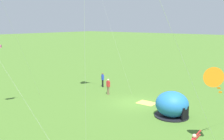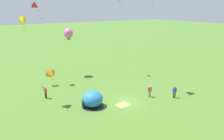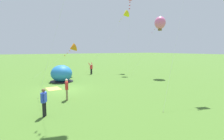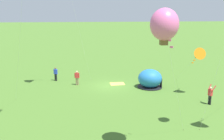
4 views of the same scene
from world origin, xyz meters
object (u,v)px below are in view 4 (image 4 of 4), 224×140
at_px(person_flying_kite, 210,94).
at_px(kite_orange, 198,54).
at_px(kite_pink, 164,25).
at_px(popup_tent, 150,79).
at_px(person_far_back, 56,73).
at_px(person_strolling, 77,77).

xyz_separation_m(person_flying_kite, kite_orange, (0.09, -3.10, 3.25)).
distance_m(kite_pink, kite_orange, 13.61).
xyz_separation_m(popup_tent, kite_orange, (-4.19, 2.84, 3.25)).
bearing_deg(kite_orange, person_flying_kite, 91.58).
height_order(person_far_back, person_strolling, same).
distance_m(person_flying_kite, person_far_back, 18.16).
xyz_separation_m(person_flying_kite, person_strolling, (12.57, -7.68, -0.03)).
xyz_separation_m(kite_pink, kite_orange, (-7.04, -11.05, -3.68)).
height_order(popup_tent, person_strolling, popup_tent).
xyz_separation_m(person_strolling, kite_orange, (-12.48, 4.59, 3.28)).
height_order(person_flying_kite, kite_pink, kite_pink).
xyz_separation_m(person_flying_kite, person_far_back, (15.26, -9.85, -0.03)).
height_order(person_flying_kite, person_strolling, person_flying_kite).
distance_m(person_far_back, kite_orange, 16.93).
bearing_deg(kite_orange, person_strolling, -20.18).
bearing_deg(kite_pink, person_flying_kite, -131.86).
distance_m(popup_tent, person_strolling, 8.48).
xyz_separation_m(person_far_back, person_strolling, (-2.70, 2.16, 0.00)).
bearing_deg(popup_tent, person_far_back, -19.56).
height_order(person_far_back, kite_pink, kite_pink).
distance_m(popup_tent, person_flying_kite, 7.32).
relative_size(popup_tent, person_far_back, 1.63).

